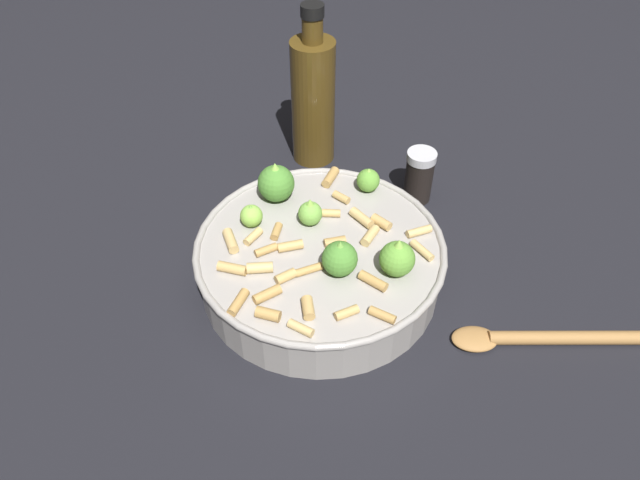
{
  "coord_description": "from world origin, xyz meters",
  "views": [
    {
      "loc": [
        0.41,
        0.29,
        0.55
      ],
      "look_at": [
        0.0,
        0.0,
        0.07
      ],
      "focal_mm": 33.47,
      "sensor_mm": 36.0,
      "label": 1
    }
  ],
  "objects_px": {
    "cooking_pan": "(320,259)",
    "wooden_spoon": "(551,338)",
    "olive_oil_bottle": "(313,99)",
    "pepper_shaker": "(419,176)"
  },
  "relations": [
    {
      "from": "cooking_pan",
      "to": "wooden_spoon",
      "type": "distance_m",
      "value": 0.28
    },
    {
      "from": "wooden_spoon",
      "to": "olive_oil_bottle",
      "type": "bearing_deg",
      "value": -107.51
    },
    {
      "from": "wooden_spoon",
      "to": "cooking_pan",
      "type": "bearing_deg",
      "value": -74.99
    },
    {
      "from": "pepper_shaker",
      "to": "wooden_spoon",
      "type": "relative_size",
      "value": 0.36
    },
    {
      "from": "olive_oil_bottle",
      "to": "wooden_spoon",
      "type": "distance_m",
      "value": 0.46
    },
    {
      "from": "cooking_pan",
      "to": "olive_oil_bottle",
      "type": "bearing_deg",
      "value": -142.36
    },
    {
      "from": "cooking_pan",
      "to": "olive_oil_bottle",
      "type": "height_order",
      "value": "olive_oil_bottle"
    },
    {
      "from": "cooking_pan",
      "to": "pepper_shaker",
      "type": "bearing_deg",
      "value": 174.21
    },
    {
      "from": "cooking_pan",
      "to": "olive_oil_bottle",
      "type": "relative_size",
      "value": 1.26
    },
    {
      "from": "wooden_spoon",
      "to": "pepper_shaker",
      "type": "bearing_deg",
      "value": -119.03
    }
  ]
}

